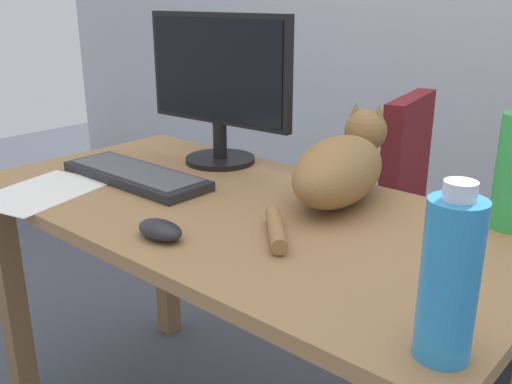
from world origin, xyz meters
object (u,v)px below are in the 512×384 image
keyboard (135,175)px  water_bottle (449,279)px  monitor (218,83)px  cat (341,166)px  computer_mouse (160,230)px  office_chair (440,258)px

keyboard → water_bottle: bearing=-12.6°
water_bottle → monitor: bearing=151.8°
water_bottle → keyboard: bearing=167.4°
keyboard → cat: cat is taller
cat → computer_mouse: (-0.14, -0.44, -0.06)m
monitor → computer_mouse: monitor is taller
office_chair → cat: cat is taller
monitor → cat: size_ratio=0.80×
cat → water_bottle: (0.45, -0.44, 0.03)m
office_chair → monitor: bearing=-131.5°
water_bottle → computer_mouse: bearing=179.4°
computer_mouse → monitor: bearing=122.3°
computer_mouse → water_bottle: 0.60m
monitor → water_bottle: 1.01m
monitor → cat: (0.43, -0.03, -0.15)m
monitor → water_bottle: size_ratio=1.95×
keyboard → monitor: bearing=79.9°
office_chair → monitor: 0.91m
office_chair → water_bottle: size_ratio=3.60×
monitor → computer_mouse: 0.59m
cat → water_bottle: water_bottle is taller
keyboard → computer_mouse: computer_mouse is taller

